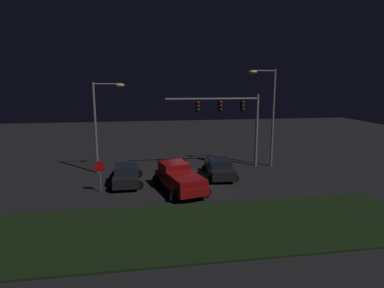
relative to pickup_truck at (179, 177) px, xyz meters
The scene contains 9 objects.
ground_plane 2.96m from the pickup_truck, 69.92° to the left, with size 80.00×80.00×0.00m, color black.
grass_median 6.42m from the pickup_truck, 81.33° to the right, with size 22.75×6.79×0.10m, color black.
pickup_truck is the anchor object (origin of this frame).
car_sedan 4.24m from the pickup_truck, 151.38° to the left, with size 2.53×4.43×1.51m.
car_sedan_far 4.51m from the pickup_truck, 37.05° to the left, with size 2.66×4.50×1.51m.
traffic_signal_gantry 8.78m from the pickup_truck, 47.44° to the left, with size 8.32×0.56×6.50m.
street_lamp_left 8.85m from the pickup_truck, 135.31° to the left, with size 2.59×0.44×7.52m.
street_lamp_right 11.12m from the pickup_truck, 32.18° to the left, with size 2.43×0.44×8.63m.
stop_sign 5.44m from the pickup_truck, behind, with size 0.76×0.08×2.23m.
Camera 1 is at (-3.53, -24.38, 7.48)m, focal length 30.33 mm.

